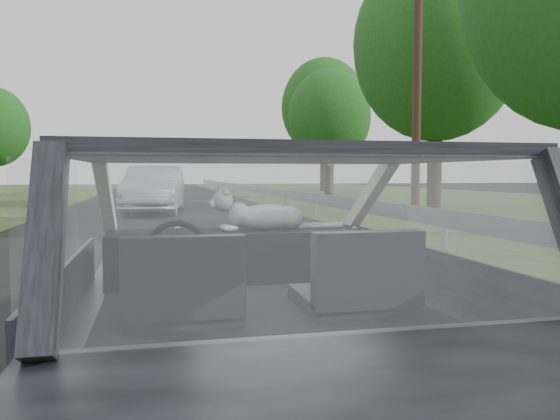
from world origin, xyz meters
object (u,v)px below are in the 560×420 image
other_car (155,189)px  utility_pole (417,82)px  highway_sign (331,179)px  cat (266,215)px  subject_car (262,298)px

other_car → utility_pole: utility_pole is taller
highway_sign → cat: bearing=-108.7°
subject_car → utility_pole: size_ratio=0.48×
subject_car → highway_sign: size_ratio=1.79×
subject_car → cat: (0.15, 0.62, 0.36)m
utility_pole → cat: bearing=-120.3°
subject_car → utility_pole: (7.36, 12.97, 3.43)m
other_car → highway_sign: 8.21m
utility_pole → subject_car: bearing=-119.6°
subject_car → highway_sign: highway_sign is taller
cat → utility_pole: (7.21, 12.36, 3.06)m
cat → highway_sign: (6.77, 19.37, 0.03)m
other_car → utility_pole: 9.34m
highway_sign → utility_pole: (0.44, -7.02, 3.03)m
subject_car → highway_sign: 21.16m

